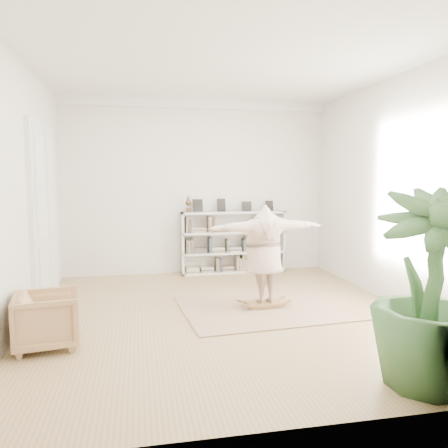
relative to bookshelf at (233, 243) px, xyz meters
name	(u,v)px	position (x,y,z in m)	size (l,w,h in m)	color
floor	(224,314)	(-0.74, -2.82, -0.64)	(6.00, 6.00, 0.00)	#90724A
room_shell	(196,104)	(-0.74, 0.12, 2.87)	(6.00, 6.00, 6.00)	silver
doors	(44,216)	(-3.45, -1.52, 0.76)	(0.09, 1.78, 2.92)	white
bookshelf	(233,243)	(0.00, 0.00, 0.00)	(2.20, 0.35, 1.64)	silver
armchair	(47,320)	(-3.04, -3.62, -0.30)	(0.71, 0.73, 0.66)	tan
rug	(264,307)	(-0.08, -2.60, -0.63)	(2.50, 2.00, 0.02)	tan
rocker_board	(264,303)	(-0.08, -2.60, -0.56)	(0.57, 0.37, 0.12)	olive
person	(264,251)	(-0.08, -2.60, 0.25)	(1.85, 0.50, 1.50)	beige
houseplant	(429,289)	(0.73, -5.37, 0.32)	(1.07, 1.07, 1.91)	#32592C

